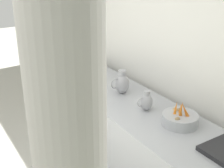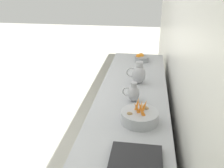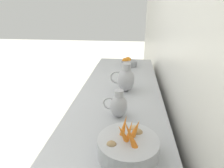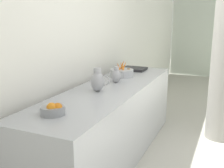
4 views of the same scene
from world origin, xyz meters
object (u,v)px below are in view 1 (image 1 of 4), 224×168
(support_column, at_px, (68,123))
(orange_bowl, at_px, (86,68))
(metal_pitcher_short, at_px, (146,101))
(vegetable_colander, at_px, (180,119))
(metal_pitcher_tall, at_px, (122,83))

(support_column, bearing_deg, orange_bowl, -119.61)
(orange_bowl, bearing_deg, metal_pitcher_short, 88.69)
(vegetable_colander, bearing_deg, orange_bowl, -88.25)
(vegetable_colander, relative_size, metal_pitcher_short, 1.58)
(vegetable_colander, xyz_separation_m, metal_pitcher_short, (0.08, -0.37, 0.03))
(vegetable_colander, xyz_separation_m, orange_bowl, (0.05, -1.61, -0.01))
(vegetable_colander, relative_size, orange_bowl, 1.54)
(orange_bowl, height_order, metal_pitcher_tall, metal_pitcher_tall)
(metal_pitcher_short, xyz_separation_m, support_column, (1.17, 0.87, 0.55))
(metal_pitcher_short, bearing_deg, vegetable_colander, 101.92)
(orange_bowl, height_order, metal_pitcher_short, metal_pitcher_short)
(orange_bowl, distance_m, metal_pitcher_short, 1.24)
(orange_bowl, bearing_deg, support_column, 60.39)
(vegetable_colander, distance_m, support_column, 1.47)
(vegetable_colander, xyz_separation_m, metal_pitcher_tall, (0.05, -0.81, 0.06))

